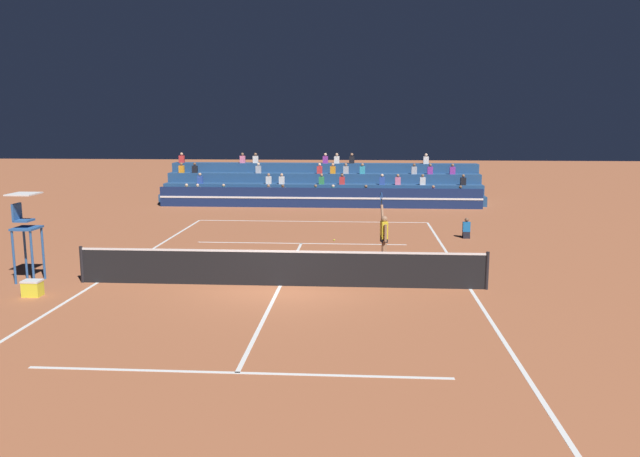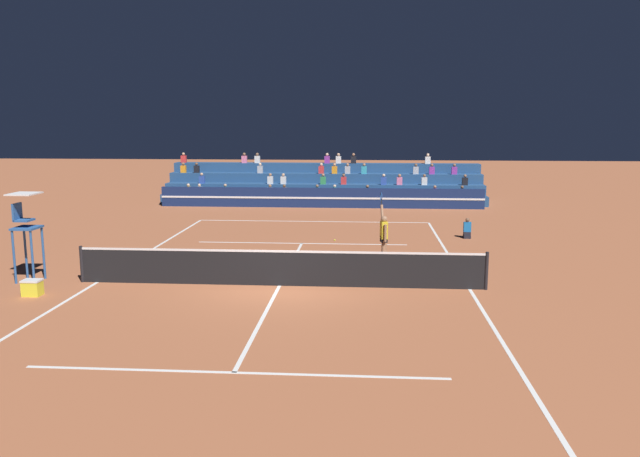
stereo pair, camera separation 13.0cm
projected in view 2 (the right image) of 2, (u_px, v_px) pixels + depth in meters
ground_plane at (280, 286)px, 18.26m from camera, size 120.00×120.00×0.00m
court_lines at (280, 286)px, 18.26m from camera, size 11.10×23.90×0.01m
tennis_net at (279, 268)px, 18.17m from camera, size 12.00×0.10×1.10m
sponsor_banner_wall at (321, 198)px, 34.69m from camera, size 18.00×0.26×1.10m
bleacher_stand at (324, 187)px, 37.76m from camera, size 18.82×3.80×2.83m
umpire_chair at (25, 225)px, 18.51m from camera, size 0.76×0.84×2.67m
ball_kid_courtside at (467, 230)px, 25.64m from camera, size 0.30×0.36×0.84m
tennis_player at (384, 237)px, 20.48m from camera, size 0.32×1.06×2.47m
tennis_ball at (335, 240)px, 25.10m from camera, size 0.07×0.07×0.07m
equipment_cooler at (32, 288)px, 17.20m from camera, size 0.50×0.38×0.45m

